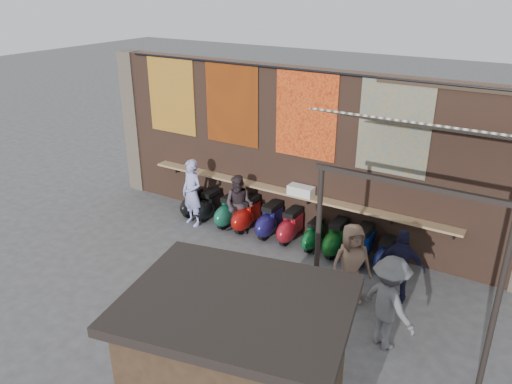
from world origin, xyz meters
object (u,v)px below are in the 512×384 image
scooter_stool_1 (209,205)px  shopper_grey (389,303)px  scooter_stool_6 (314,235)px  diner_left (192,193)px  shelf_box (301,191)px  shopper_navy (401,267)px  scooter_stool_3 (247,214)px  scooter_stool_4 (270,220)px  scooter_stool_2 (229,211)px  scooter_stool_0 (193,203)px  scooter_stool_5 (291,226)px  scooter_stool_7 (336,238)px  scooter_stool_9 (385,254)px  diner_right (239,205)px  shopper_tan (351,264)px  scooter_stool_8 (362,246)px

scooter_stool_1 → shopper_grey: (5.50, -2.42, 0.48)m
scooter_stool_6 → shopper_grey: 3.49m
scooter_stool_1 → diner_left: size_ratio=0.45×
shelf_box → diner_left: bearing=-164.1°
shopper_navy → scooter_stool_3: bearing=-22.9°
scooter_stool_4 → scooter_stool_2: bearing=-177.2°
diner_left → scooter_stool_3: bearing=31.9°
scooter_stool_6 → scooter_stool_0: bearing=-179.9°
scooter_stool_2 → scooter_stool_4: 1.16m
scooter_stool_5 → scooter_stool_1: bearing=-179.7°
scooter_stool_7 → scooter_stool_9: 1.13m
scooter_stool_7 → scooter_stool_9: size_ratio=1.19×
scooter_stool_0 → diner_right: diner_right is taller
scooter_stool_6 → scooter_stool_7: (0.55, 0.03, 0.06)m
shopper_grey → shopper_tan: 1.36m
scooter_stool_2 → scooter_stool_4: bearing=2.8°
scooter_stool_5 → scooter_stool_9: size_ratio=1.16×
scooter_stool_5 → scooter_stool_3: bearing=-178.3°
scooter_stool_4 → shopper_tan: 3.07m
diner_left → scooter_stool_0: bearing=140.9°
shopper_grey → scooter_stool_6: bearing=-15.9°
scooter_stool_0 → scooter_stool_3: bearing=0.4°
shopper_grey → shelf_box: bearing=-13.8°
scooter_stool_9 → scooter_stool_8: bearing=-172.8°
scooter_stool_4 → scooter_stool_6: 1.18m
scooter_stool_9 → shopper_grey: 2.61m
scooter_stool_0 → scooter_stool_9: (5.20, 0.04, 0.00)m
scooter_stool_2 → scooter_stool_4: scooter_stool_4 is taller
scooter_stool_4 → scooter_stool_8: bearing=-1.3°
diner_left → shopper_grey: bearing=-6.0°
scooter_stool_0 → scooter_stool_4: scooter_stool_4 is taller
scooter_stool_4 → diner_left: (-1.99, -0.48, 0.46)m
scooter_stool_2 → shopper_grey: bearing=-26.0°
shelf_box → diner_right: bearing=-157.9°
scooter_stool_2 → scooter_stool_9: scooter_stool_2 is taller
scooter_stool_6 → diner_right: 1.96m
scooter_stool_0 → shopper_tan: bearing=-16.6°
scooter_stool_6 → diner_left: (-3.17, -0.46, 0.52)m
scooter_stool_3 → scooter_stool_9: (3.51, 0.03, -0.08)m
scooter_stool_7 → scooter_stool_0: bearing=-179.4°
scooter_stool_6 → scooter_stool_8: scooter_stool_8 is taller
scooter_stool_6 → scooter_stool_8: 1.17m
scooter_stool_0 → scooter_stool_9: 5.20m
shopper_grey → scooter_stool_4: bearing=-5.4°
shopper_navy → shelf_box: bearing=-34.1°
scooter_stool_7 → shopper_navy: 2.07m
scooter_stool_0 → shopper_navy: bearing=-10.0°
scooter_stool_0 → shopper_tan: shopper_tan is taller
scooter_stool_0 → shopper_tan: (4.99, -1.48, 0.48)m
scooter_stool_7 → scooter_stool_8: 0.62m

